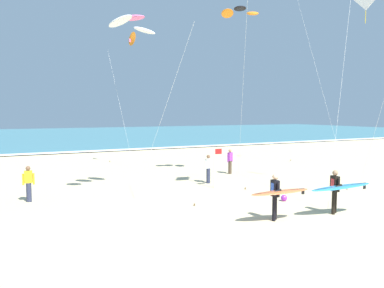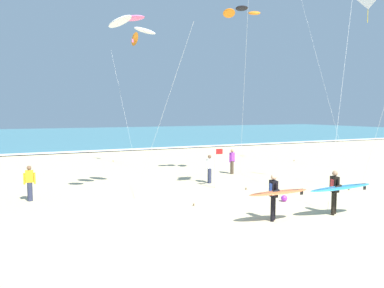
# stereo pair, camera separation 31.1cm
# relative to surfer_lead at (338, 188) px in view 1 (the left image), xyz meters

# --- Properties ---
(ground_plane) EXTENTS (160.00, 160.00, 0.00)m
(ground_plane) POSITION_rel_surfer_lead_xyz_m (-3.09, -0.99, -1.05)
(ground_plane) COLOR beige
(ocean_water) EXTENTS (160.00, 60.00, 0.08)m
(ocean_water) POSITION_rel_surfer_lead_xyz_m (-3.09, 56.97, -1.01)
(ocean_water) COLOR teal
(ocean_water) RESTS_ON ground
(shoreline_foam) EXTENTS (160.00, 1.63, 0.01)m
(shoreline_foam) POSITION_rel_surfer_lead_xyz_m (-3.09, 27.27, -0.97)
(shoreline_foam) COLOR white
(shoreline_foam) RESTS_ON ocean_water
(surfer_lead) EXTENTS (2.59, 1.15, 1.71)m
(surfer_lead) POSITION_rel_surfer_lead_xyz_m (0.00, 0.00, 0.00)
(surfer_lead) COLOR black
(surfer_lead) RESTS_ON ground
(surfer_trailing) EXTENTS (2.27, 1.10, 1.71)m
(surfer_trailing) POSITION_rel_surfer_lead_xyz_m (-2.64, 0.34, -0.01)
(surfer_trailing) COLOR black
(surfer_trailing) RESTS_ON ground
(kite_arc_charcoal_near) EXTENTS (2.56, 3.65, 9.96)m
(kite_arc_charcoal_near) POSITION_rel_surfer_lead_xyz_m (0.87, 8.17, 8.60)
(kite_arc_charcoal_near) COLOR orange
(kite_arc_charcoal_near) RESTS_ON ground
(kite_delta_amber_mid) EXTENTS (1.05, 4.24, 9.56)m
(kite_delta_amber_mid) POSITION_rel_surfer_lead_xyz_m (-3.43, 15.29, 7.95)
(kite_delta_amber_mid) COLOR orange
(kite_delta_amber_mid) RESTS_ON ground
(kite_arc_rose_far) EXTENTS (3.22, 3.54, 8.14)m
(kite_arc_rose_far) POSITION_rel_surfer_lead_xyz_m (-6.18, 5.92, 6.74)
(kite_arc_rose_far) COLOR white
(kite_arc_rose_far) RESTS_ON ground
(kite_diamond_ivory_high) EXTENTS (0.82, 2.33, 10.04)m
(kite_diamond_ivory_high) POSITION_rel_surfer_lead_xyz_m (4.61, 2.71, 8.03)
(kite_diamond_ivory_high) COLOR white
(kite_diamond_ivory_high) RESTS_ON ground
(bystander_white_top) EXTENTS (0.50, 0.22, 1.59)m
(bystander_white_top) POSITION_rel_surfer_lead_xyz_m (-1.38, 7.76, -0.24)
(bystander_white_top) COLOR #2D334C
(bystander_white_top) RESTS_ON ground
(bystander_yellow_top) EXTENTS (0.50, 0.22, 1.59)m
(bystander_yellow_top) POSITION_rel_surfer_lead_xyz_m (-10.53, 7.49, -0.24)
(bystander_yellow_top) COLOR #2D334C
(bystander_yellow_top) RESTS_ON ground
(bystander_purple_top) EXTENTS (0.48, 0.27, 1.59)m
(bystander_purple_top) POSITION_rel_surfer_lead_xyz_m (1.37, 9.90, -0.24)
(bystander_purple_top) COLOR #4C3D2D
(bystander_purple_top) RESTS_ON ground
(lifeguard_flag) EXTENTS (0.44, 0.05, 2.10)m
(lifeguard_flag) POSITION_rel_surfer_lead_xyz_m (-1.65, 6.50, 0.21)
(lifeguard_flag) COLOR silver
(lifeguard_flag) RESTS_ON ground
(beach_ball) EXTENTS (0.28, 0.28, 0.28)m
(beach_ball) POSITION_rel_surfer_lead_xyz_m (-0.36, 2.64, -0.91)
(beach_ball) COLOR purple
(beach_ball) RESTS_ON ground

